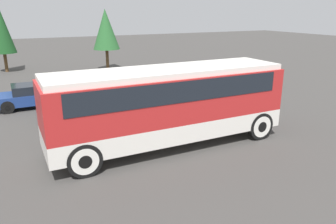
{
  "coord_description": "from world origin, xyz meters",
  "views": [
    {
      "loc": [
        -5.63,
        -11.27,
        5.39
      ],
      "look_at": [
        0.0,
        0.0,
        1.45
      ],
      "focal_mm": 35.0,
      "sensor_mm": 36.0,
      "label": 1
    }
  ],
  "objects": [
    {
      "name": "parked_car_near",
      "position": [
        -4.33,
        8.59,
        0.68
      ],
      "size": [
        4.06,
        1.87,
        1.33
      ],
      "color": "navy",
      "rests_on": "ground_plane"
    },
    {
      "name": "parked_car_mid",
      "position": [
        -1.97,
        5.42,
        0.65
      ],
      "size": [
        4.06,
        1.89,
        1.28
      ],
      "color": "#2D5638",
      "rests_on": "ground_plane"
    },
    {
      "name": "tour_bus",
      "position": [
        0.1,
        -0.0,
        1.95
      ],
      "size": [
        9.69,
        2.62,
        3.22
      ],
      "color": "silver",
      "rests_on": "ground_plane"
    },
    {
      "name": "tree_left",
      "position": [
        -5.55,
        21.72,
        3.77
      ],
      "size": [
        2.13,
        2.13,
        5.87
      ],
      "color": "brown",
      "rests_on": "ground_plane"
    },
    {
      "name": "tree_center",
      "position": [
        2.98,
        18.63,
        3.69
      ],
      "size": [
        2.42,
        2.42,
        5.49
      ],
      "color": "brown",
      "rests_on": "ground_plane"
    },
    {
      "name": "ground_plane",
      "position": [
        0.0,
        0.0,
        0.0
      ],
      "size": [
        120.0,
        120.0,
        0.0
      ],
      "primitive_type": "plane",
      "color": "#423F3D"
    }
  ]
}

